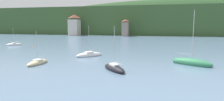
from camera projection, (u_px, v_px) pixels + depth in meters
wooded_hillside at (168, 23)px, 129.98m from camera, size 352.00×51.59×35.98m
shore_building_west at (74, 25)px, 108.41m from camera, size 5.71×6.02×11.57m
shore_building_westcentral at (125, 28)px, 101.91m from camera, size 3.41×5.49×8.85m
sailboat_mid_0 at (114, 68)px, 26.36m from camera, size 4.40×4.78×6.35m
sailboat_far_3 at (14, 45)px, 57.50m from camera, size 3.72×4.06×5.48m
sailboat_mid_4 at (38, 63)px, 30.49m from camera, size 1.72×4.75×5.50m
sailboat_mid_7 at (192, 63)px, 29.89m from camera, size 6.17×4.49×8.80m
sailboat_mid_8 at (89, 55)px, 37.74m from camera, size 4.82×4.81×6.35m
mooring_buoy_mid at (32, 46)px, 55.28m from camera, size 0.39×0.39×0.39m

